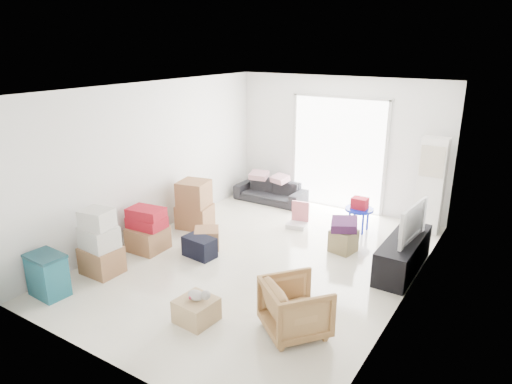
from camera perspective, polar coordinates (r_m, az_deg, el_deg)
The scene contains 21 objects.
room_shell at distance 6.91m, azimuth 0.68°, elevation 1.61°, with size 4.98×6.48×3.18m.
sliding_door at distance 9.52m, azimuth 10.19°, elevation 5.31°, with size 2.10×0.04×2.33m.
ac_tower at distance 8.77m, azimuth 21.03°, elevation 0.77°, with size 0.45×0.30×1.75m, color white.
tv_console at distance 7.34m, azimuth 17.90°, elevation -7.40°, with size 0.47×1.56×0.52m, color black.
television at distance 7.21m, azimuth 18.15°, elevation -5.08°, with size 0.97×0.56×0.13m, color black.
sofa at distance 9.91m, azimuth 1.82°, elevation 0.49°, with size 1.56×0.46×0.61m, color #26272B.
pillow_left at distance 9.98m, azimuth 0.37°, elevation 2.80°, with size 0.37×0.30×0.12m, color #B98692.
pillow_right at distance 9.73m, azimuth 3.04°, elevation 2.40°, with size 0.37×0.30×0.13m, color #B98692.
armchair at distance 5.58m, azimuth 4.97°, elevation -13.90°, with size 0.71×0.67×0.73m, color tan.
storage_bins at distance 6.93m, azimuth -24.61°, elevation -9.40°, with size 0.55×0.40×0.61m.
box_stack_a at distance 7.21m, azimuth -18.91°, elevation -6.29°, with size 0.56×0.46×1.02m.
box_stack_b at distance 7.82m, azimuth -13.41°, elevation -4.70°, with size 0.63×0.57×0.74m.
box_stack_c at distance 8.57m, azimuth -7.71°, elevation -1.63°, with size 0.68×0.61×0.90m.
loose_box at distance 7.79m, azimuth -6.16°, elevation -5.78°, with size 0.40×0.40×0.34m, color brown.
duffel_bag at distance 7.50m, azimuth -7.08°, elevation -6.83°, with size 0.52×0.31×0.33m, color black.
ottoman at distance 7.75m, azimuth 10.86°, elevation -6.01°, with size 0.38×0.38×0.38m, color #9C8C5A.
blanket at distance 7.65m, azimuth 10.97°, elevation -4.25°, with size 0.41×0.41×0.14m, color #431C47.
kids_table at distance 8.52m, azimuth 12.81°, elevation -1.89°, with size 0.51×0.51×0.64m.
toy_walker at distance 8.65m, azimuth 5.29°, elevation -3.50°, with size 0.40×0.37×0.48m.
wood_crate at distance 5.91m, azimuth -7.45°, elevation -14.44°, with size 0.45×0.45×0.30m, color tan.
plush_bunny at distance 5.78m, azimuth -7.23°, elevation -12.67°, with size 0.31×0.19×0.15m.
Camera 1 is at (3.48, -5.63, 3.33)m, focal length 32.00 mm.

